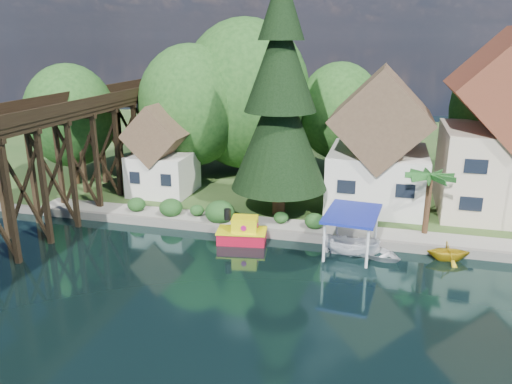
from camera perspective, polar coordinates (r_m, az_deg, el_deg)
ground at (r=28.48m, az=-2.28°, el=-11.24°), size 140.00×140.00×0.00m
bank at (r=59.85m, az=7.28°, el=4.36°), size 140.00×52.00×0.50m
seawall at (r=34.71m, az=7.98°, el=-5.36°), size 60.00×0.40×0.62m
promenade at (r=35.69m, az=11.45°, el=-4.51°), size 50.00×2.60×0.06m
trestle_bridge at (r=38.22m, az=-23.58°, el=3.42°), size 4.12×44.18×9.30m
house_left at (r=40.75m, az=13.88°, el=4.86°), size 7.64×8.64×11.02m
house_center at (r=41.88m, az=26.46°, el=5.66°), size 8.65×9.18×13.89m
shed at (r=43.67m, az=-10.64°, el=4.13°), size 5.09×5.40×7.85m
bg_trees at (r=46.00m, az=6.68°, el=9.37°), size 49.90×13.30×10.57m
shrubs at (r=37.36m, az=-4.91°, el=-2.05°), size 15.76×2.47×1.70m
conifer at (r=36.51m, az=2.78°, el=10.18°), size 7.22×7.22×17.77m
palm_tree at (r=35.49m, az=19.30°, el=1.48°), size 4.17×4.17×4.58m
tugboat at (r=34.41m, az=-1.56°, el=-4.63°), size 3.60×2.33×2.44m
boat_white_a at (r=33.32m, az=13.55°, el=-6.59°), size 4.31×3.94×0.73m
boat_canopy at (r=32.69m, az=10.80°, el=-5.12°), size 3.88×4.94×3.00m
boat_yellow at (r=34.02m, az=21.15°, el=-6.20°), size 2.97×2.67×1.39m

